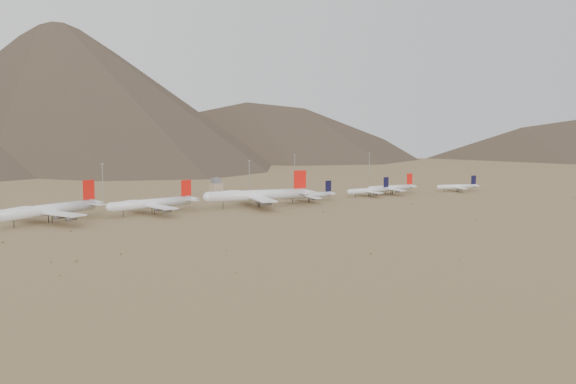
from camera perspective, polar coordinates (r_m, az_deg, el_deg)
ground at (r=435.62m, az=-1.63°, el=-1.79°), size 3000.00×3000.00×0.00m
widebody_west at (r=420.44m, az=-18.40°, el=-1.34°), size 70.59×56.45×22.03m
widebody_centre at (r=443.00m, az=-10.71°, el=-0.89°), size 65.03×50.47×19.37m
widebody_east at (r=469.00m, az=-2.44°, el=-0.24°), size 76.87×60.56×23.27m
narrowbody_a at (r=498.04m, az=1.71°, el=-0.26°), size 42.72×30.85×14.11m
narrowbody_b at (r=534.07m, az=6.50°, el=0.12°), size 41.56×29.89×13.71m
narrowbody_c at (r=550.54m, az=8.24°, el=0.32°), size 45.92×33.16×15.16m
narrowbody_d at (r=579.77m, az=13.29°, el=0.42°), size 36.18×26.97×12.41m
control_tower at (r=552.91m, az=-5.70°, el=0.42°), size 8.00×8.00×12.00m
mast_west at (r=526.46m, az=-14.44°, el=0.95°), size 2.00×0.60×25.70m
mast_centre at (r=545.51m, az=-3.08°, el=1.30°), size 2.00×0.60×25.70m
mast_east at (r=621.60m, az=0.54°, el=1.90°), size 2.00×0.60×25.70m
mast_far_east at (r=656.78m, az=6.44°, el=2.09°), size 2.00×0.60×25.70m
desert_scrub at (r=365.22m, az=4.23°, el=-3.28°), size 432.93×172.27×0.85m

